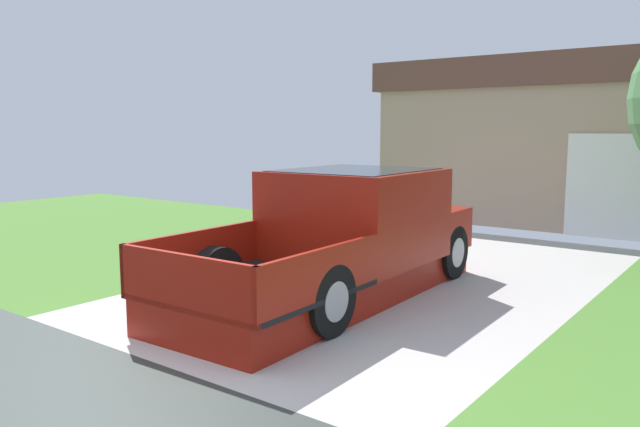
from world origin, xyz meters
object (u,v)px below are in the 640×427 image
Objects in this scene: pickup_truck at (348,236)px; house_with_garage at (609,141)px; person_with_hat at (303,211)px; wheeled_trash_bin at (341,202)px; handbag at (291,259)px.

house_with_garage is (1.29, 9.23, 1.19)m from pickup_truck.
house_with_garage is at bearing 80.45° from pickup_truck.
wheeled_trash_bin is (-1.74, 3.60, -0.32)m from person_with_hat.
handbag is 9.22m from house_with_garage.
pickup_truck reaches higher than handbag.
handbag is at bearing -108.34° from house_with_garage.
house_with_garage is 9.50× the size of wheeled_trash_bin.
house_with_garage reaches higher than pickup_truck.
house_with_garage is at bearing 45.47° from wheeled_trash_bin.
pickup_truck is 9.39m from house_with_garage.
wheeled_trash_bin is at bearing 124.32° from pickup_truck.
house_with_garage reaches higher than wheeled_trash_bin.
house_with_garage is (2.84, 8.58, 1.82)m from handbag.
pickup_truck is 3.17× the size of person_with_hat.
handbag is 0.04× the size of house_with_garage.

